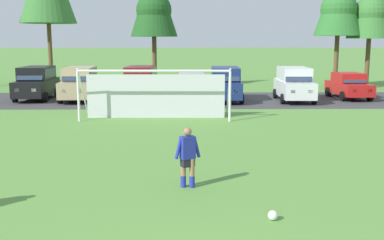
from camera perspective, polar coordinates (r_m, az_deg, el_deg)
ground_plane at (r=20.88m, az=-0.36°, el=-0.96°), size 400.00×400.00×0.00m
parking_lot_strip at (r=30.54m, az=-0.53°, el=2.51°), size 52.00×8.40×0.01m
soccer_ball at (r=10.56m, az=9.91°, el=-11.48°), size 0.22×0.22×0.22m
soccer_goal at (r=23.23m, az=-4.52°, el=3.34°), size 7.46×2.08×2.57m
player_striker_near at (r=12.39m, az=-0.54°, el=-4.64°), size 0.73×0.39×1.64m
parked_car_slot_far_left at (r=32.30m, az=-18.56°, el=4.38°), size 2.18×4.62×2.16m
parked_car_slot_left at (r=30.95m, az=-13.64°, el=4.40°), size 2.23×4.65×2.16m
parked_car_slot_center_left at (r=31.11m, az=-6.37°, el=4.64°), size 2.34×4.70×2.16m
parked_car_slot_center at (r=30.95m, az=-0.07°, el=4.23°), size 2.15×4.26×1.72m
parked_car_slot_center_right at (r=29.97m, az=4.12°, el=4.48°), size 2.27×4.67×2.16m
parked_car_slot_right at (r=30.54m, az=12.45°, el=4.37°), size 2.24×4.65×2.16m
parked_car_slot_far_right at (r=32.85m, az=18.71°, el=4.04°), size 2.22×4.30×1.72m
tree_center_back at (r=37.58m, az=-4.73°, el=14.30°), size 3.73×3.73×9.94m
tree_mid_right at (r=40.25m, az=21.16°, el=13.03°), size 3.60×3.60×9.59m
tree_right_edge at (r=39.53m, az=17.65°, el=13.83°), size 3.79×3.79×10.12m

